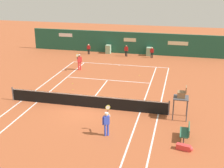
{
  "coord_description": "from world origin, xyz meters",
  "views": [
    {
      "loc": [
        6.67,
        -19.89,
        9.25
      ],
      "look_at": [
        1.18,
        3.22,
        0.8
      ],
      "focal_mm": 49.33,
      "sensor_mm": 36.0,
      "label": 1
    }
  ],
  "objects_px": {
    "player_near_side": "(106,121)",
    "tennis_ball_mid_court": "(73,90)",
    "ball_kid_centre_post": "(152,52)",
    "player_bench": "(186,131)",
    "ball_kid_right_post": "(89,48)",
    "tennis_ball_by_sideline": "(73,84)",
    "tennis_ball_near_service_line": "(139,75)",
    "equipment_bag": "(185,148)",
    "umpire_chair": "(181,97)",
    "ball_kid_left_post": "(126,50)",
    "player_on_baseline": "(79,61)"
  },
  "relations": [
    {
      "from": "player_on_baseline",
      "to": "ball_kid_centre_post",
      "type": "relative_size",
      "value": 1.44
    },
    {
      "from": "ball_kid_right_post",
      "to": "player_bench",
      "type": "bearing_deg",
      "value": 119.37
    },
    {
      "from": "player_near_side",
      "to": "umpire_chair",
      "type": "bearing_deg",
      "value": 11.67
    },
    {
      "from": "equipment_bag",
      "to": "ball_kid_right_post",
      "type": "distance_m",
      "value": 23.14
    },
    {
      "from": "ball_kid_centre_post",
      "to": "tennis_ball_mid_court",
      "type": "height_order",
      "value": "ball_kid_centre_post"
    },
    {
      "from": "umpire_chair",
      "to": "tennis_ball_mid_court",
      "type": "height_order",
      "value": "umpire_chair"
    },
    {
      "from": "player_near_side",
      "to": "ball_kid_right_post",
      "type": "distance_m",
      "value": 20.53
    },
    {
      "from": "ball_kid_right_post",
      "to": "tennis_ball_near_service_line",
      "type": "relative_size",
      "value": 18.8
    },
    {
      "from": "equipment_bag",
      "to": "ball_kid_centre_post",
      "type": "relative_size",
      "value": 0.73
    },
    {
      "from": "umpire_chair",
      "to": "tennis_ball_by_sideline",
      "type": "height_order",
      "value": "umpire_chair"
    },
    {
      "from": "player_bench",
      "to": "ball_kid_centre_post",
      "type": "xyz_separation_m",
      "value": [
        -4.1,
        18.58,
        0.24
      ]
    },
    {
      "from": "tennis_ball_by_sideline",
      "to": "equipment_bag",
      "type": "bearing_deg",
      "value": -42.11
    },
    {
      "from": "equipment_bag",
      "to": "ball_kid_left_post",
      "type": "height_order",
      "value": "ball_kid_left_post"
    },
    {
      "from": "player_near_side",
      "to": "tennis_ball_mid_court",
      "type": "relative_size",
      "value": 26.12
    },
    {
      "from": "player_near_side",
      "to": "tennis_ball_mid_court",
      "type": "distance_m",
      "value": 8.41
    },
    {
      "from": "player_bench",
      "to": "player_on_baseline",
      "type": "relative_size",
      "value": 0.69
    },
    {
      "from": "player_bench",
      "to": "ball_kid_right_post",
      "type": "distance_m",
      "value": 22.05
    },
    {
      "from": "umpire_chair",
      "to": "ball_kid_centre_post",
      "type": "xyz_separation_m",
      "value": [
        -3.69,
        15.75,
        -0.81
      ]
    },
    {
      "from": "tennis_ball_mid_court",
      "to": "tennis_ball_near_service_line",
      "type": "bearing_deg",
      "value": 46.95
    },
    {
      "from": "equipment_bag",
      "to": "tennis_ball_mid_court",
      "type": "distance_m",
      "value": 12.05
    },
    {
      "from": "tennis_ball_near_service_line",
      "to": "tennis_ball_mid_court",
      "type": "height_order",
      "value": "same"
    },
    {
      "from": "ball_kid_left_post",
      "to": "tennis_ball_mid_court",
      "type": "distance_m",
      "value": 12.55
    },
    {
      "from": "ball_kid_left_post",
      "to": "ball_kid_centre_post",
      "type": "xyz_separation_m",
      "value": [
        3.07,
        0.0,
        -0.04
      ]
    },
    {
      "from": "ball_kid_centre_post",
      "to": "player_near_side",
      "type": "bearing_deg",
      "value": 88.65
    },
    {
      "from": "ball_kid_centre_post",
      "to": "tennis_ball_near_service_line",
      "type": "height_order",
      "value": "ball_kid_centre_post"
    },
    {
      "from": "tennis_ball_mid_court",
      "to": "tennis_ball_by_sideline",
      "type": "bearing_deg",
      "value": 111.18
    },
    {
      "from": "ball_kid_right_post",
      "to": "tennis_ball_by_sideline",
      "type": "distance_m",
      "value": 11.03
    },
    {
      "from": "ball_kid_left_post",
      "to": "equipment_bag",
      "type": "bearing_deg",
      "value": 111.42
    },
    {
      "from": "ball_kid_centre_post",
      "to": "tennis_ball_by_sideline",
      "type": "distance_m",
      "value": 12.36
    },
    {
      "from": "player_on_baseline",
      "to": "player_near_side",
      "type": "height_order",
      "value": "player_on_baseline"
    },
    {
      "from": "tennis_ball_mid_court",
      "to": "equipment_bag",
      "type": "bearing_deg",
      "value": -38.72
    },
    {
      "from": "umpire_chair",
      "to": "ball_kid_centre_post",
      "type": "height_order",
      "value": "umpire_chair"
    },
    {
      "from": "equipment_bag",
      "to": "tennis_ball_near_service_line",
      "type": "bearing_deg",
      "value": 109.46
    },
    {
      "from": "umpire_chair",
      "to": "ball_kid_right_post",
      "type": "relative_size",
      "value": 1.82
    },
    {
      "from": "player_near_side",
      "to": "tennis_ball_mid_court",
      "type": "xyz_separation_m",
      "value": [
        -4.72,
        6.9,
        -0.9
      ]
    },
    {
      "from": "ball_kid_centre_post",
      "to": "tennis_ball_near_service_line",
      "type": "relative_size",
      "value": 19.07
    },
    {
      "from": "player_on_baseline",
      "to": "player_bench",
      "type": "bearing_deg",
      "value": 106.05
    },
    {
      "from": "player_near_side",
      "to": "tennis_ball_by_sideline",
      "type": "xyz_separation_m",
      "value": [
        -5.29,
        8.38,
        -0.9
      ]
    },
    {
      "from": "equipment_bag",
      "to": "ball_kid_left_post",
      "type": "bearing_deg",
      "value": 109.82
    },
    {
      "from": "umpire_chair",
      "to": "ball_kid_left_post",
      "type": "xyz_separation_m",
      "value": [
        -6.75,
        15.75,
        -0.76
      ]
    },
    {
      "from": "ball_kid_left_post",
      "to": "tennis_ball_near_service_line",
      "type": "height_order",
      "value": "ball_kid_left_post"
    },
    {
      "from": "player_bench",
      "to": "ball_kid_right_post",
      "type": "height_order",
      "value": "ball_kid_right_post"
    },
    {
      "from": "ball_kid_centre_post",
      "to": "tennis_ball_near_service_line",
      "type": "xyz_separation_m",
      "value": [
        -0.42,
        -7.09,
        -0.71
      ]
    },
    {
      "from": "tennis_ball_mid_court",
      "to": "ball_kid_right_post",
      "type": "bearing_deg",
      "value": 101.3
    },
    {
      "from": "tennis_ball_near_service_line",
      "to": "ball_kid_right_post",
      "type": "bearing_deg",
      "value": 136.03
    },
    {
      "from": "tennis_ball_near_service_line",
      "to": "tennis_ball_mid_court",
      "type": "xyz_separation_m",
      "value": [
        -4.89,
        -5.23,
        0.0
      ]
    },
    {
      "from": "tennis_ball_near_service_line",
      "to": "tennis_ball_mid_court",
      "type": "distance_m",
      "value": 7.16
    },
    {
      "from": "player_bench",
      "to": "ball_kid_left_post",
      "type": "xyz_separation_m",
      "value": [
        -7.17,
        18.58,
        0.28
      ]
    },
    {
      "from": "equipment_bag",
      "to": "ball_kid_centre_post",
      "type": "height_order",
      "value": "ball_kid_centre_post"
    },
    {
      "from": "ball_kid_centre_post",
      "to": "tennis_ball_by_sideline",
      "type": "height_order",
      "value": "ball_kid_centre_post"
    }
  ]
}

